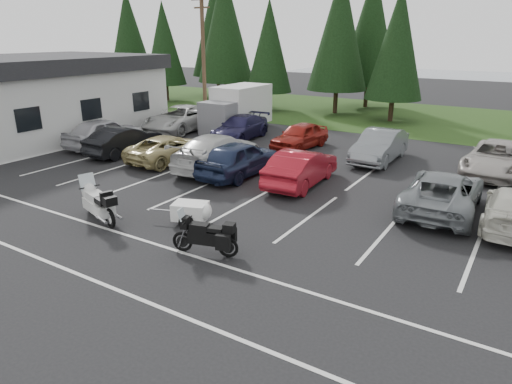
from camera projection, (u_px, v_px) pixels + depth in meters
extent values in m
plane|color=black|center=(220.00, 209.00, 17.01)|extent=(120.00, 120.00, 0.00)
cube|color=#203D13|center=(399.00, 116.00, 36.24)|extent=(80.00, 16.00, 0.01)
cube|color=gray|center=(497.00, 85.00, 59.06)|extent=(70.00, 50.00, 0.02)
cylinder|color=#473321|center=(204.00, 61.00, 30.17)|extent=(0.26, 0.26, 9.00)
cube|color=#473321|center=(202.00, 8.00, 29.09)|extent=(1.20, 0.10, 0.10)
cube|color=silver|center=(249.00, 194.00, 18.61)|extent=(32.00, 16.00, 0.01)
cylinder|color=#332316|center=(133.00, 83.00, 48.67)|extent=(0.36, 0.36, 2.50)
cone|color=black|center=(129.00, 34.00, 47.04)|extent=(4.58, 4.58, 8.84)
cylinder|color=#332316|center=(167.00, 89.00, 44.68)|extent=(0.36, 0.36, 2.16)
cone|color=black|center=(164.00, 43.00, 43.26)|extent=(3.96, 3.96, 7.65)
cylinder|color=#332316|center=(226.00, 88.00, 42.85)|extent=(0.36, 0.36, 2.78)
cone|color=black|center=(225.00, 25.00, 41.03)|extent=(5.10, 5.10, 9.86)
cylinder|color=#332316|center=(269.00, 98.00, 39.08)|extent=(0.36, 0.36, 2.11)
cone|color=black|center=(269.00, 46.00, 37.70)|extent=(3.87, 3.87, 7.48)
cylinder|color=#332316|center=(336.00, 97.00, 37.44)|extent=(0.36, 0.36, 2.62)
cone|color=black|center=(339.00, 30.00, 35.73)|extent=(4.80, 4.80, 9.27)
cylinder|color=#332316|center=(391.00, 106.00, 33.95)|extent=(0.36, 0.36, 2.26)
cone|color=black|center=(398.00, 42.00, 32.47)|extent=(4.14, 4.14, 7.99)
cylinder|color=#332316|center=(218.00, 82.00, 48.20)|extent=(0.36, 0.36, 2.88)
cone|color=black|center=(217.00, 24.00, 46.32)|extent=(5.28, 5.28, 10.20)
cylinder|color=#332316|center=(366.00, 92.00, 40.60)|extent=(0.36, 0.36, 2.71)
cone|color=black|center=(371.00, 27.00, 38.83)|extent=(4.97, 4.97, 9.61)
imported|color=#BAB9BE|center=(104.00, 132.00, 26.23)|extent=(2.20, 5.00, 1.68)
imported|color=black|center=(124.00, 141.00, 24.63)|extent=(1.62, 4.54, 1.49)
imported|color=tan|center=(170.00, 148.00, 23.26)|extent=(2.40, 4.89, 1.34)
imported|color=#BBBBB9|center=(218.00, 151.00, 22.01)|extent=(2.87, 5.92, 1.66)
imported|color=#19233F|center=(239.00, 158.00, 20.81)|extent=(2.00, 4.82, 1.63)
imported|color=maroon|center=(301.00, 167.00, 19.56)|extent=(1.88, 4.75, 1.54)
imported|color=slate|center=(443.00, 192.00, 16.60)|extent=(2.69, 5.45, 1.49)
imported|color=beige|center=(181.00, 119.00, 30.56)|extent=(3.27, 6.22, 1.67)
imported|color=#19173A|center=(240.00, 128.00, 28.14)|extent=(2.42, 5.12, 1.44)
imported|color=maroon|center=(300.00, 136.00, 25.86)|extent=(2.12, 4.39, 1.45)
imported|color=slate|center=(380.00, 146.00, 23.22)|extent=(1.69, 4.83, 1.59)
imported|color=#A9A29B|center=(497.00, 158.00, 21.04)|extent=(2.88, 5.57, 1.50)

